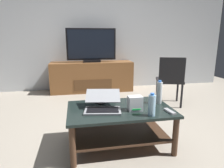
{
  "coord_description": "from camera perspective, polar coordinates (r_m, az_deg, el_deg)",
  "views": [
    {
      "loc": [
        -0.47,
        -2.22,
        1.18
      ],
      "look_at": [
        -0.01,
        0.22,
        0.59
      ],
      "focal_mm": 31.45,
      "sensor_mm": 36.0,
      "label": 1
    }
  ],
  "objects": [
    {
      "name": "ground_plane",
      "position": [
        2.56,
        1.08,
        -14.12
      ],
      "size": [
        7.68,
        7.68,
        0.0
      ],
      "primitive_type": "plane",
      "color": "#9E9384"
    },
    {
      "name": "back_wall",
      "position": [
        4.68,
        -5.13,
        15.94
      ],
      "size": [
        6.4,
        0.12,
        2.8
      ],
      "primitive_type": "cube",
      "color": "silver",
      "rests_on": "ground"
    },
    {
      "name": "coffee_table",
      "position": [
        2.18,
        2.25,
        -10.32
      ],
      "size": [
        1.11,
        0.69,
        0.44
      ],
      "color": "black",
      "rests_on": "ground"
    },
    {
      "name": "media_cabinet",
      "position": [
        4.43,
        -5.83,
        2.15
      ],
      "size": [
        1.8,
        0.49,
        0.66
      ],
      "color": "brown",
      "rests_on": "ground"
    },
    {
      "name": "television",
      "position": [
        4.33,
        -6.02,
        10.93
      ],
      "size": [
        1.06,
        0.2,
        0.72
      ],
      "color": "black",
      "rests_on": "media_cabinet"
    },
    {
      "name": "dining_chair",
      "position": [
        3.55,
        16.57,
        1.59
      ],
      "size": [
        0.56,
        0.56,
        0.87
      ],
      "color": "black",
      "rests_on": "ground"
    },
    {
      "name": "laptop",
      "position": [
        2.07,
        -2.7,
        -5.92
      ],
      "size": [
        0.43,
        0.44,
        0.17
      ],
      "color": "gray",
      "rests_on": "coffee_table"
    },
    {
      "name": "router_box",
      "position": [
        2.06,
        6.72,
        -5.57
      ],
      "size": [
        0.14,
        0.11,
        0.15
      ],
      "color": "silver",
      "rests_on": "coffee_table"
    },
    {
      "name": "water_bottle_near",
      "position": [
        2.31,
        13.59,
        -2.39
      ],
      "size": [
        0.06,
        0.06,
        0.27
      ],
      "color": "silver",
      "rests_on": "coffee_table"
    },
    {
      "name": "water_bottle_far",
      "position": [
        1.93,
        11.51,
        -6.03
      ],
      "size": [
        0.07,
        0.07,
        0.23
      ],
      "color": "#99C6E5",
      "rests_on": "coffee_table"
    },
    {
      "name": "cell_phone",
      "position": [
        2.29,
        -3.85,
        -5.37
      ],
      "size": [
        0.13,
        0.16,
        0.01
      ],
      "primitive_type": "cube",
      "rotation": [
        0.0,
        0.0,
        0.52
      ],
      "color": "black",
      "rests_on": "coffee_table"
    },
    {
      "name": "tv_remote",
      "position": [
        2.09,
        16.42,
        -7.64
      ],
      "size": [
        0.06,
        0.16,
        0.02
      ],
      "primitive_type": "cube",
      "rotation": [
        0.0,
        0.0,
        0.13
      ],
      "color": "#99999E",
      "rests_on": "coffee_table"
    }
  ]
}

